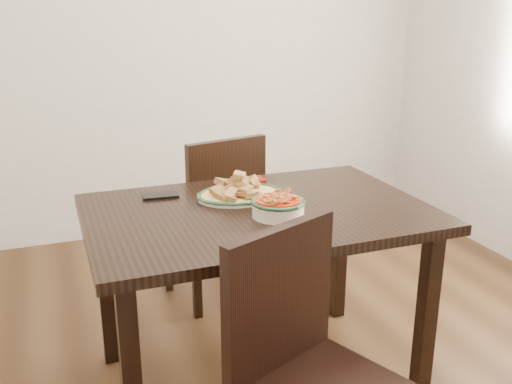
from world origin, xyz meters
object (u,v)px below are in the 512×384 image
object	(u,v)px
dining_table	(258,231)
noodle_bowl	(278,205)
chair_far	(217,212)
fish_plate	(240,187)
smartphone	(160,195)
chair_near	(306,363)

from	to	relation	value
dining_table	noodle_bowl	bearing A→B (deg)	-69.19
chair_far	fish_plate	distance (m)	0.62
fish_plate	noodle_bowl	xyz separation A→B (m)	(0.06, -0.25, -0.00)
chair_far	smartphone	distance (m)	0.61
dining_table	chair_far	bearing A→B (deg)	86.49
noodle_bowl	smartphone	distance (m)	0.52
chair_near	smartphone	xyz separation A→B (m)	(-0.22, 0.91, 0.26)
dining_table	chair_near	distance (m)	0.66
smartphone	chair_far	bearing A→B (deg)	53.91
dining_table	smartphone	world-z (taller)	smartphone
chair_far	smartphone	size ratio (longest dim) A/B	6.23
dining_table	noodle_bowl	size ratio (longest dim) A/B	6.37
chair_far	chair_near	size ratio (longest dim) A/B	1.00
chair_far	smartphone	world-z (taller)	chair_far
dining_table	chair_near	size ratio (longest dim) A/B	1.44
chair_near	noodle_bowl	xyz separation A→B (m)	(0.13, 0.53, 0.29)
dining_table	noodle_bowl	distance (m)	0.17
noodle_bowl	chair_far	bearing A→B (deg)	89.78
fish_plate	dining_table	bearing A→B (deg)	-82.22
chair_far	chair_near	bearing A→B (deg)	71.39
dining_table	smartphone	size ratio (longest dim) A/B	8.99
dining_table	smartphone	distance (m)	0.43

